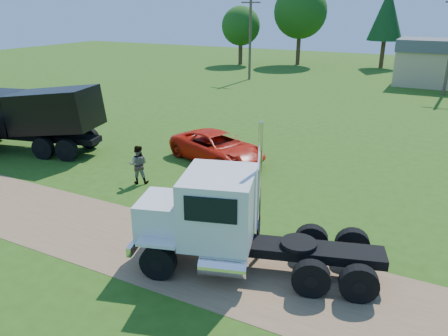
% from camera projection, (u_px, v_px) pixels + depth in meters
% --- Properties ---
extents(ground, '(140.00, 140.00, 0.00)m').
position_uv_depth(ground, '(200.00, 260.00, 14.52)').
color(ground, '#2B5111').
rests_on(ground, ground).
extents(dirt_track, '(120.00, 4.20, 0.01)m').
position_uv_depth(dirt_track, '(200.00, 260.00, 14.51)').
color(dirt_track, brown).
rests_on(dirt_track, ground).
extents(white_semi_tractor, '(7.96, 4.53, 4.71)m').
position_uv_depth(white_semi_tractor, '(222.00, 221.00, 13.69)').
color(white_semi_tractor, black).
rests_on(white_semi_tractor, ground).
extents(black_dump_truck, '(9.01, 4.53, 3.82)m').
position_uv_depth(black_dump_truck, '(31.00, 115.00, 24.70)').
color(black_dump_truck, black).
rests_on(black_dump_truck, ground).
extents(orange_pickup, '(6.25, 4.37, 1.58)m').
position_uv_depth(orange_pickup, '(217.00, 147.00, 23.44)').
color(orange_pickup, red).
rests_on(orange_pickup, ground).
extents(spectator_b, '(1.12, 1.03, 1.85)m').
position_uv_depth(spectator_b, '(138.00, 164.00, 20.51)').
color(spectator_b, '#999999').
rests_on(spectator_b, ground).
extents(tan_shed, '(6.20, 5.40, 4.70)m').
position_uv_depth(tan_shed, '(428.00, 62.00, 45.19)').
color(tan_shed, tan).
rests_on(tan_shed, ground).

